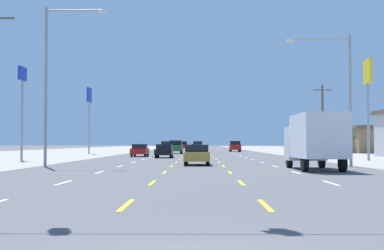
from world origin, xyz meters
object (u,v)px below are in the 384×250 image
pole_sign_left_row_1 (22,92)px  sedan_center_turn_farther (197,148)px  sedan_far_left_midfar (140,150)px  suv_inner_left_distant_c (183,146)px  pole_sign_right_row_1 (368,84)px  suv_far_left_distant_b (166,146)px  suv_inner_left_far (176,147)px  streetlight_right_row_0 (343,89)px  suv_far_right_farthest (235,146)px  suv_center_turn_distant_a (198,146)px  pole_sign_left_row_2 (89,102)px  sedan_center_turn_near (197,154)px  sedan_inner_left_mid (164,151)px  box_truck_far_right_nearest (315,139)px  streetlight_left_row_0 (52,75)px

pole_sign_left_row_1 → sedan_center_turn_farther: bearing=66.7°
sedan_far_left_midfar → suv_inner_left_distant_c: suv_inner_left_distant_c is taller
pole_sign_right_row_1 → suv_far_left_distant_b: bearing=108.3°
suv_inner_left_far → streetlight_right_row_0: bearing=-73.7°
pole_sign_right_row_1 → sedan_center_turn_farther: bearing=113.2°
suv_far_right_farthest → suv_center_turn_distant_a: 13.00m
suv_far_right_farthest → suv_far_left_distant_b: 22.85m
suv_center_turn_distant_a → pole_sign_left_row_2: (-15.93, -31.43, 6.56)m
pole_sign_left_row_2 → pole_sign_right_row_1: pole_sign_left_row_2 is taller
sedan_center_turn_near → sedan_inner_left_mid: size_ratio=1.00×
sedan_inner_left_mid → pole_sign_right_row_1: 21.94m
pole_sign_left_row_2 → pole_sign_right_row_1: 43.25m
suv_far_right_farthest → suv_inner_left_distant_c: (-10.26, 23.16, 0.00)m
sedan_inner_left_mid → suv_far_right_farthest: (10.40, 41.11, 0.27)m
box_truck_far_right_nearest → sedan_inner_left_mid: size_ratio=1.60×
sedan_center_turn_near → sedan_far_left_midfar: bearing=105.7°
sedan_far_left_midfar → pole_sign_right_row_1: 27.04m
box_truck_far_right_nearest → suv_far_right_farthest: (-0.11, 66.99, -0.81)m
sedan_center_turn_farther → streetlight_left_row_0: 50.55m
suv_center_turn_distant_a → streetlight_left_row_0: bearing=-97.4°
sedan_far_left_midfar → pole_sign_left_row_2: bearing=120.6°
sedan_inner_left_mid → pole_sign_left_row_2: (-12.42, 20.70, 6.83)m
sedan_center_turn_farther → pole_sign_left_row_2: bearing=-156.6°
suv_inner_left_far → streetlight_left_row_0: size_ratio=0.46×
box_truck_far_right_nearest → sedan_inner_left_mid: 27.96m
suv_far_right_farthest → box_truck_far_right_nearest: bearing=-89.9°
suv_inner_left_distant_c → streetlight_right_row_0: (13.16, -86.06, 4.13)m
sedan_inner_left_mid → suv_inner_left_far: (0.26, 22.87, 0.27)m
box_truck_far_right_nearest → streetlight_right_row_0: streetlight_right_row_0 is taller
sedan_center_turn_near → pole_sign_right_row_1: bearing=32.8°
box_truck_far_right_nearest → pole_sign_left_row_2: pole_sign_left_row_2 is taller
pole_sign_left_row_1 → suv_far_right_farthest: bearing=65.6°
sedan_inner_left_mid → sedan_far_left_midfar: bearing=122.0°
suv_inner_left_distant_c → streetlight_left_row_0: 86.44m
suv_far_right_farthest → pole_sign_left_row_2: size_ratio=0.50×
sedan_center_turn_farther → pole_sign_right_row_1: (15.65, -36.53, 6.19)m
sedan_inner_left_mid → suv_inner_left_far: bearing=89.4°
suv_inner_left_far → suv_far_right_farthest: 20.87m
box_truck_far_right_nearest → suv_far_left_distant_b: size_ratio=1.47×
sedan_inner_left_mid → suv_inner_left_distant_c: 64.26m
sedan_far_left_midfar → sedan_inner_left_mid: bearing=-58.0°
suv_inner_left_far → pole_sign_left_row_1: bearing=-111.6°
box_truck_far_right_nearest → suv_far_left_distant_b: (-14.03, 85.12, -0.81)m
sedan_inner_left_mid → streetlight_left_row_0: bearing=-105.7°
sedan_center_turn_near → streetlight_right_row_0: (9.72, -2.86, 4.40)m
pole_sign_left_row_1 → pole_sign_left_row_2: 29.76m
sedan_center_turn_near → suv_center_turn_distant_a: 71.08m
sedan_center_turn_farther → suv_far_left_distant_b: 32.43m
sedan_far_left_midfar → suv_far_left_distant_b: suv_far_left_distant_b is taller
sedan_center_turn_near → suv_center_turn_distant_a: (-0.07, 71.08, 0.27)m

